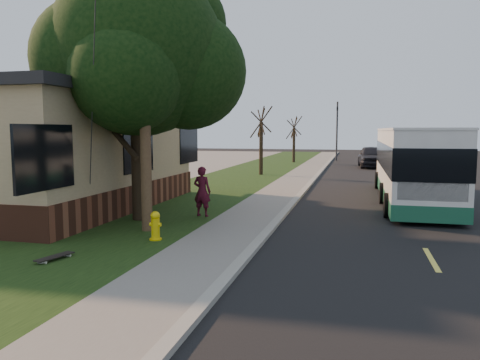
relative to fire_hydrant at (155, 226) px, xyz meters
name	(u,v)px	position (x,y,z in m)	size (l,w,h in m)	color
ground	(255,249)	(2.60, 0.00, -0.43)	(120.00, 120.00, 0.00)	black
road	(396,197)	(6.60, 10.00, -0.43)	(8.00, 80.00, 0.01)	black
curb	(302,193)	(2.60, 10.00, -0.37)	(0.25, 80.00, 0.12)	gray
sidewalk	(280,193)	(1.60, 10.00, -0.39)	(2.00, 80.00, 0.08)	slate
grass_verge	(207,190)	(-1.90, 10.00, -0.40)	(5.00, 80.00, 0.07)	black
building_lot	(25,185)	(-11.90, 10.00, -0.41)	(15.00, 80.00, 0.04)	slate
fire_hydrant	(155,226)	(0.00, 0.00, 0.00)	(0.32, 0.32, 0.74)	yellow
utility_pole	(144,64)	(-0.71, 0.99, 4.20)	(2.86, 3.21, 9.07)	#473321
leafy_tree	(141,55)	(-1.57, 2.65, 4.73)	(6.30, 6.00, 7.80)	black
bare_tree_near	(261,142)	(-0.90, 18.00, 1.72)	(1.38, 1.21, 4.31)	black
bare_tree_far	(294,140)	(-0.40, 30.00, 1.57)	(1.38, 1.21, 4.03)	black
traffic_signal	(337,127)	(3.10, 34.00, 2.73)	(0.18, 0.22, 5.50)	#2D2D30
transit_bus	(412,163)	(7.09, 8.91, 1.13)	(2.50, 10.82, 2.93)	silver
skateboarder	(202,191)	(0.10, 3.44, 0.45)	(0.59, 0.39, 1.63)	#430D1D
skateboard_main	(55,257)	(-1.35, -2.25, -0.30)	(0.45, 0.94, 0.09)	black
dumpster	(48,189)	(-6.13, 4.07, 0.26)	(1.76, 1.56, 1.30)	#13311C
distant_car	(372,156)	(6.12, 26.62, 0.41)	(1.99, 4.95, 1.69)	black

